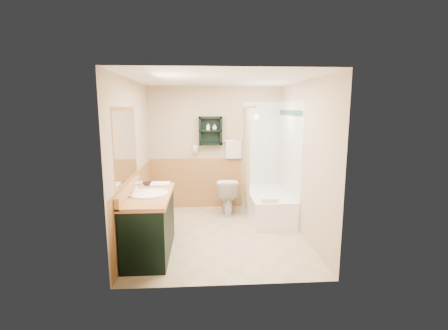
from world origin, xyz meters
TOP-DOWN VIEW (x-y plane):
  - floor at (0.00, 0.00)m, footprint 3.00×3.00m
  - back_wall at (0.00, 1.52)m, footprint 2.60×0.04m
  - left_wall at (-1.32, 0.00)m, footprint 0.04×3.00m
  - right_wall at (1.32, 0.00)m, footprint 0.04×3.00m
  - ceiling at (0.00, 0.00)m, footprint 2.60×3.00m
  - wainscot_left at (-1.29, 0.00)m, footprint 2.98×2.98m
  - wainscot_back at (0.00, 1.49)m, footprint 2.58×2.58m
  - mirror_frame at (-1.27, -0.55)m, footprint 1.30×1.30m
  - mirror_glass at (-1.27, -0.55)m, footprint 1.20×1.20m
  - tile_right at (1.28, 0.75)m, footprint 1.50×1.50m
  - tile_back at (1.03, 1.48)m, footprint 0.95×0.95m
  - tile_accent at (1.27, 0.75)m, footprint 1.50×1.50m
  - wall_shelf at (-0.10, 1.41)m, footprint 0.45×0.15m
  - hair_dryer at (-0.40, 1.43)m, footprint 0.10×0.24m
  - towel_bar at (0.35, 1.45)m, footprint 0.40×0.06m
  - curtain_rod at (0.53, 0.75)m, footprint 0.03×1.60m
  - shower_curtain at (0.53, 0.92)m, footprint 1.05×1.05m
  - vanity at (-0.99, -0.59)m, footprint 0.59×1.32m
  - bathtub at (0.93, 0.79)m, footprint 0.71×1.50m
  - toilet at (0.20, 1.07)m, footprint 0.43×0.72m
  - counter_towel at (-0.90, -0.10)m, footprint 0.28×0.22m
  - vanity_book at (-1.16, -0.01)m, footprint 0.16×0.07m
  - tub_towel at (0.81, 0.19)m, footprint 0.26×0.22m
  - soap_bottle_a at (-0.14, 1.40)m, footprint 0.07×0.14m
  - soap_bottle_b at (-0.02, 1.40)m, footprint 0.10×0.12m

SIDE VIEW (x-z plane):
  - floor at x=0.00m, z-range 0.00..0.00m
  - bathtub at x=0.93m, z-range 0.00..0.47m
  - toilet at x=0.20m, z-range 0.00..0.68m
  - vanity at x=-0.99m, z-range 0.00..0.84m
  - wainscot_left at x=-1.29m, z-range 0.00..1.00m
  - wainscot_back at x=0.00m, z-range 0.00..1.00m
  - tub_towel at x=0.81m, z-range 0.47..0.54m
  - counter_towel at x=-0.90m, z-range 0.84..0.88m
  - vanity_book at x=-1.16m, z-range 0.84..1.06m
  - tile_right at x=1.28m, z-range 0.00..2.10m
  - tile_back at x=1.03m, z-range 0.00..2.10m
  - shower_curtain at x=0.53m, z-range 0.30..2.00m
  - back_wall at x=0.00m, z-range 0.00..2.40m
  - left_wall at x=-1.32m, z-range 0.00..2.40m
  - right_wall at x=1.32m, z-range 0.00..2.40m
  - hair_dryer at x=-0.40m, z-range 1.11..1.29m
  - towel_bar at x=0.35m, z-range 1.15..1.55m
  - mirror_frame at x=-1.27m, z-range 1.00..2.00m
  - mirror_glass at x=-1.27m, z-range 1.05..1.95m
  - wall_shelf at x=-0.10m, z-range 1.27..1.83m
  - soap_bottle_a at x=-0.14m, z-range 1.56..1.63m
  - soap_bottle_b at x=-0.02m, z-range 1.56..1.65m
  - tile_accent at x=1.27m, z-range 1.85..1.95m
  - curtain_rod at x=0.53m, z-range 1.98..2.02m
  - ceiling at x=0.00m, z-range 2.40..2.44m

